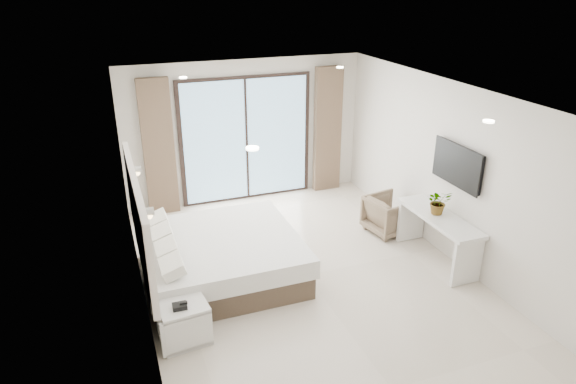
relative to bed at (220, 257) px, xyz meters
name	(u,v)px	position (x,y,z in m)	size (l,w,h in m)	color
ground	(306,275)	(1.20, -0.41, -0.32)	(6.20, 6.20, 0.00)	beige
room_shell	(275,159)	(1.00, 0.38, 1.26)	(4.62, 6.22, 2.72)	silver
bed	(220,257)	(0.00, 0.00, 0.00)	(2.22, 2.11, 0.76)	brown
nightstand	(184,323)	(-0.74, -1.26, -0.06)	(0.61, 0.52, 0.51)	silver
phone	(180,306)	(-0.78, -1.31, 0.22)	(0.17, 0.13, 0.06)	black
console_desk	(438,228)	(3.24, -0.70, 0.24)	(0.50, 1.59, 0.77)	silver
plant	(438,204)	(3.24, -0.63, 0.60)	(0.35, 0.39, 0.30)	#33662D
armchair	(389,213)	(3.05, 0.40, 0.03)	(0.69, 0.64, 0.71)	#7E6C53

